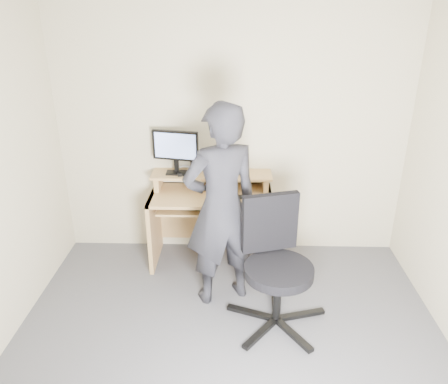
{
  "coord_description": "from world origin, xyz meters",
  "views": [
    {
      "loc": [
        0.04,
        -2.46,
        2.5
      ],
      "look_at": [
        -0.06,
        1.05,
        0.95
      ],
      "focal_mm": 35.0,
      "sensor_mm": 36.0,
      "label": 1
    }
  ],
  "objects_px": {
    "desk": "(212,209)",
    "office_chair": "(275,260)",
    "person": "(221,207)",
    "monitor": "(175,148)"
  },
  "relations": [
    {
      "from": "desk",
      "to": "person",
      "type": "height_order",
      "value": "person"
    },
    {
      "from": "person",
      "to": "monitor",
      "type": "bearing_deg",
      "value": -81.05
    },
    {
      "from": "desk",
      "to": "office_chair",
      "type": "bearing_deg",
      "value": -59.83
    },
    {
      "from": "desk",
      "to": "monitor",
      "type": "bearing_deg",
      "value": 170.07
    },
    {
      "from": "office_chair",
      "to": "person",
      "type": "distance_m",
      "value": 0.62
    },
    {
      "from": "office_chair",
      "to": "person",
      "type": "bearing_deg",
      "value": 131.27
    },
    {
      "from": "desk",
      "to": "monitor",
      "type": "distance_m",
      "value": 0.72
    },
    {
      "from": "desk",
      "to": "person",
      "type": "distance_m",
      "value": 0.78
    },
    {
      "from": "monitor",
      "to": "person",
      "type": "relative_size",
      "value": 0.26
    },
    {
      "from": "person",
      "to": "desk",
      "type": "bearing_deg",
      "value": -103.21
    }
  ]
}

